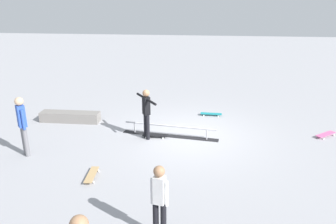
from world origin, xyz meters
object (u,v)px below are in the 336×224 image
Objects in this scene: loose_skateboard_natural at (92,175)px; loose_skateboard_teal at (211,114)px; skater_main at (146,111)px; bystander_white_shirt at (159,198)px; skate_ledge at (70,117)px; bystander_blue_shirt at (22,123)px; skateboard_main at (155,135)px; loose_skateboard_pink at (326,134)px; grind_rail at (170,131)px.

loose_skateboard_natural is 1.01× the size of loose_skateboard_teal.
bystander_white_shirt is at bearing -22.41° from skater_main.
skate_ledge is 1.24× the size of bystander_blue_shirt.
skate_ledge is 2.62× the size of loose_skateboard_natural.
skateboard_main is 1.00× the size of loose_skateboard_teal.
bystander_blue_shirt reaches higher than loose_skateboard_pink.
bystander_white_shirt is (-1.05, 4.49, -0.09)m from skater_main.
loose_skateboard_teal is 1.07× the size of loose_skateboard_pink.
loose_skateboard_teal and loose_skateboard_pink have the same top height.
bystander_blue_shirt is 2.61m from loose_skateboard_natural.
loose_skateboard_natural is (1.65, 2.80, -0.09)m from grind_rail.
loose_skateboard_pink is (-5.48, -0.72, 0.00)m from skateboard_main.
loose_skateboard_teal is at bearing -96.65° from bystander_blue_shirt.
bystander_blue_shirt is at bearing -118.36° from loose_skateboard_natural.
skate_ledge reaches higher than loose_skateboard_pink.
grind_rail is 1.08m from skater_main.
loose_skateboard_natural is at bearing 168.38° from loose_skateboard_pink.
skater_main reaches higher than grind_rail.
grind_rail reaches higher than loose_skateboard_natural.
skater_main is at bearing 27.78° from grind_rail.
bystander_white_shirt is (-0.81, 4.59, 0.77)m from skateboard_main.
skateboard_main is at bearing 26.76° from grind_rail.
loose_skateboard_teal is at bearing -115.35° from grind_rail.
skate_ledge is 1.42× the size of bystander_white_shirt.
bystander_white_shirt reaches higher than skate_ledge.
loose_skateboard_pink is at bearing -120.50° from bystander_white_shirt.
skate_ledge reaches higher than skateboard_main.
loose_skateboard_teal is (-5.07, -1.21, -0.10)m from skate_ledge.
skater_main is 1.99× the size of skateboard_main.
bystander_blue_shirt is (3.44, 1.65, 0.90)m from skateboard_main.
grind_rail is 1.48× the size of skate_ledge.
bystander_white_shirt reaches higher than loose_skateboard_teal.
bystander_white_shirt reaches higher than loose_skateboard_natural.
grind_rail is 2.51m from loose_skateboard_teal.
grind_rail is 3.25m from loose_skateboard_natural.
loose_skateboard_natural and loose_skateboard_teal have the same top height.
skate_ledge is 8.75m from loose_skateboard_pink.
skateboard_main is 2.89m from loose_skateboard_natural.
bystander_white_shirt reaches higher than grind_rail.
grind_rail is 3.84m from skate_ledge.
skate_ledge is (3.73, -0.91, 0.01)m from grind_rail.
skateboard_main is at bearing 53.19° from loose_skateboard_teal.
grind_rail reaches higher than skateboard_main.
skate_ledge is 7.00m from bystander_white_shirt.
grind_rail is at bearing 147.99° from loose_skateboard_pink.
skater_main is 1.07× the size of bystander_white_shirt.
grind_rail is 5.05m from loose_skateboard_pink.
skate_ledge is at bearing -6.51° from grind_rail.
bystander_white_shirt is 1.86× the size of loose_skateboard_teal.
loose_skateboard_teal is at bearing 118.69° from loose_skateboard_pink.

